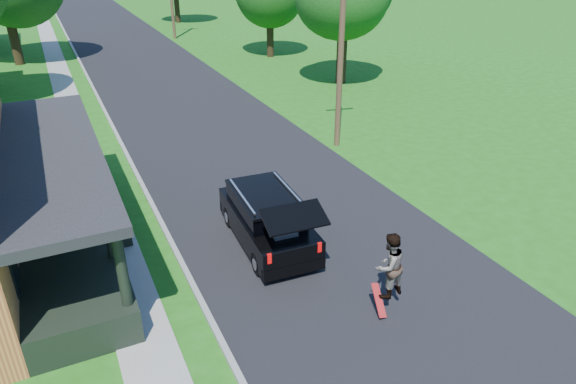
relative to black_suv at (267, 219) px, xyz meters
name	(u,v)px	position (x,y,z in m)	size (l,w,h in m)	color
ground	(376,300)	(1.40, -3.68, -0.82)	(140.00, 140.00, 0.00)	#1E6013
street	(176,97)	(1.40, 16.32, -0.82)	(8.00, 120.00, 0.02)	black
curb	(102,106)	(-2.65, 16.32, -0.82)	(0.15, 120.00, 0.12)	gray
sidewalk	(71,110)	(-4.20, 16.32, -0.82)	(1.30, 120.00, 0.03)	gray
black_suv	(267,219)	(0.00, 0.00, 0.00)	(2.01, 4.68, 2.14)	black
skateboarder	(389,266)	(1.43, -4.01, 0.45)	(0.93, 0.79, 1.71)	black
skateboard	(379,301)	(1.16, -4.09, -0.46)	(0.35, 0.68, 0.65)	#B70F10
utility_pole_near	(341,43)	(5.90, 6.00, 3.57)	(1.48, 0.39, 8.52)	#483121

